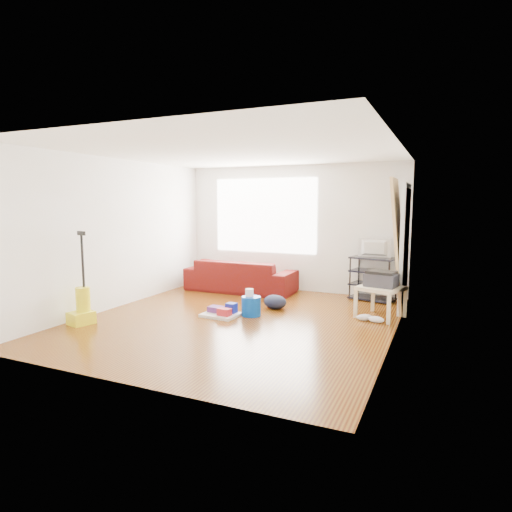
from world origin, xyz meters
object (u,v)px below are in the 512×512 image
at_px(bucket, 251,316).
at_px(cleaning_tray, 222,312).
at_px(tv_stand, 373,278).
at_px(sofa, 241,291).
at_px(vacuum, 82,307).
at_px(backpack, 275,308).
at_px(side_table, 381,291).

height_order(bucket, cleaning_tray, cleaning_tray).
bearing_deg(tv_stand, bucket, -116.63).
distance_m(sofa, vacuum, 3.24).
relative_size(sofa, cleaning_tray, 3.75).
bearing_deg(vacuum, tv_stand, 57.04).
bearing_deg(backpack, bucket, -87.39).
relative_size(bucket, backpack, 0.73).
height_order(backpack, vacuum, vacuum).
distance_m(bucket, cleaning_tray, 0.46).
distance_m(tv_stand, side_table, 1.22).
bearing_deg(side_table, backpack, -175.14).
height_order(sofa, backpack, sofa).
bearing_deg(cleaning_tray, sofa, 107.23).
xyz_separation_m(tv_stand, cleaning_tray, (-1.98, -2.10, -0.34)).
bearing_deg(tv_stand, vacuum, -124.76).
bearing_deg(side_table, vacuum, -151.70).
bearing_deg(bucket, backpack, 72.57).
distance_m(tv_stand, backpack, 1.96).
bearing_deg(sofa, backpack, 137.57).
height_order(bucket, backpack, bucket).
bearing_deg(backpack, side_table, 24.90).
xyz_separation_m(sofa, bucket, (0.97, -1.62, 0.00)).
bearing_deg(backpack, vacuum, -118.67).
distance_m(backpack, vacuum, 3.02).
distance_m(tv_stand, vacuum, 4.93).
distance_m(sofa, side_table, 3.01).
xyz_separation_m(side_table, cleaning_tray, (-2.28, -0.92, -0.35)).
bearing_deg(sofa, side_table, 162.27).
distance_m(sofa, cleaning_tray, 1.92).
bearing_deg(tv_stand, side_table, -62.67).
distance_m(sofa, tv_stand, 2.59).
bearing_deg(bucket, cleaning_tray, -152.55).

